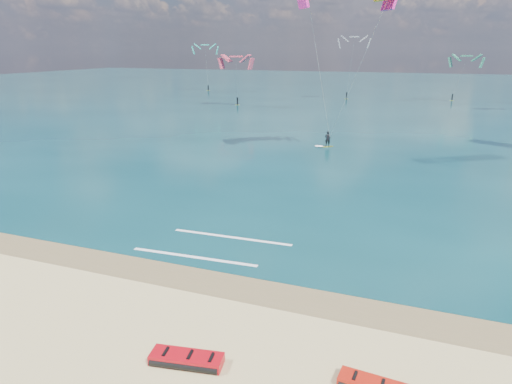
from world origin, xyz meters
TOP-DOWN VIEW (x-y plane):
  - ground at (0.00, 40.00)m, footprint 320.00×320.00m
  - wet_sand_strip at (0.00, 3.00)m, footprint 320.00×2.40m
  - sea at (0.00, 104.00)m, footprint 320.00×200.00m
  - packed_kite_left at (2.15, -2.56)m, footprint 2.91×1.60m
  - kitesurfer_main at (0.47, 31.32)m, footprint 9.94×10.93m
  - shoreline_foam at (-1.16, 6.57)m, footprint 7.95×3.66m
  - distant_kites at (-6.97, 79.42)m, footprint 75.82×28.46m

SIDE VIEW (x-z plane):
  - ground at x=0.00m, z-range 0.00..0.00m
  - packed_kite_left at x=2.15m, z-range -0.21..0.21m
  - wet_sand_strip at x=0.00m, z-range 0.00..0.01m
  - sea at x=0.00m, z-range 0.00..0.04m
  - shoreline_foam at x=-1.16m, z-range 0.04..0.05m
  - distant_kites at x=-6.97m, z-range -1.02..11.60m
  - kitesurfer_main at x=0.47m, z-range 0.12..18.03m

